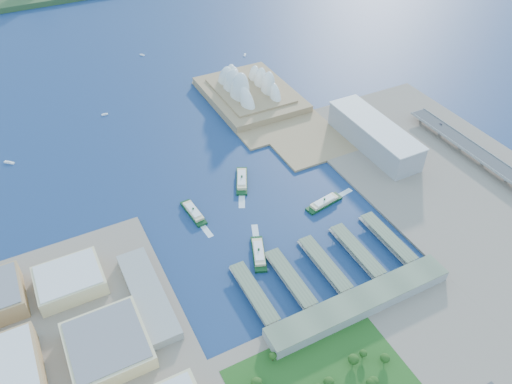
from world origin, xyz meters
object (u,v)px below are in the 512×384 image
ferry_b (242,179)px  ferry_c (259,252)px  car_c (441,124)px  ferry_d (324,201)px  ferry_a (193,211)px  opera_house (250,80)px  toaster_building (374,135)px

ferry_b → ferry_c: ferry_b is taller
ferry_c → car_c: (343.51, 92.00, 10.67)m
ferry_b → car_c: size_ratio=11.15×
ferry_d → car_c: (234.42, 54.99, 10.78)m
ferry_a → ferry_b: size_ratio=0.91×
opera_house → ferry_b: bearing=-119.7°
opera_house → toaster_building: size_ratio=1.16×
ferry_c → ferry_a: bearing=-46.2°
opera_house → ferry_d: (-35.42, -269.78, -27.23)m
car_c → toaster_building: bearing=-7.7°
opera_house → ferry_d: bearing=-97.5°
ferry_d → ferry_b: bearing=29.4°
opera_house → ferry_d: 273.45m
opera_house → ferry_a: 281.94m
ferry_a → ferry_c: size_ratio=0.95×
car_c → opera_house: bearing=-47.2°
toaster_building → ferry_a: bearing=-177.4°
ferry_c → ferry_d: (109.10, 37.00, -0.11)m
ferry_a → ferry_d: size_ratio=0.97×
toaster_building → ferry_d: size_ratio=3.07×
opera_house → ferry_d: size_ratio=3.57×
ferry_b → car_c: 306.10m
ferry_d → ferry_c: bearing=98.5°
toaster_building → ferry_c: size_ratio=3.00×
ferry_a → car_c: (382.19, -2.22, 10.91)m
toaster_building → ferry_b: (-195.46, 15.07, -15.37)m
toaster_building → ferry_d: bearing=-150.9°
toaster_building → ferry_b: size_ratio=2.86×
ferry_d → car_c: car_c is taller
ferry_b → car_c: car_c is taller
opera_house → car_c: bearing=-47.2°
ferry_b → ferry_c: size_ratio=1.05×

